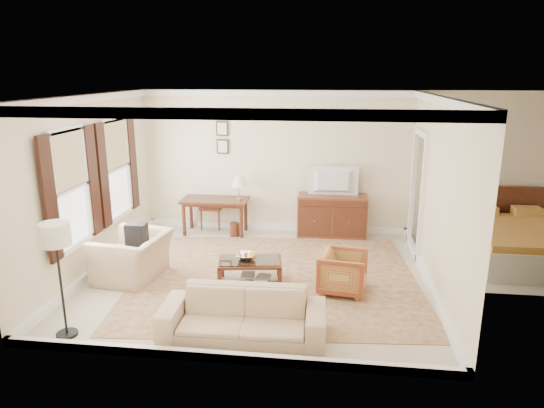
% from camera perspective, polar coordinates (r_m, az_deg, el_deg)
% --- Properties ---
extents(room_shell, '(5.51, 5.01, 2.91)m').
position_cam_1_polar(room_shell, '(7.41, -1.85, 9.34)').
color(room_shell, beige).
rests_on(room_shell, ground).
extents(annex_bedroom, '(3.00, 2.70, 2.90)m').
position_cam_1_polar(annex_bedroom, '(9.52, 27.34, -4.21)').
color(annex_bedroom, beige).
rests_on(annex_bedroom, ground).
extents(window_front, '(0.12, 1.56, 1.80)m').
position_cam_1_polar(window_front, '(7.81, -22.62, 1.61)').
color(window_front, '#CCB284').
rests_on(window_front, room_shell).
extents(window_rear, '(0.12, 1.56, 1.80)m').
position_cam_1_polar(window_rear, '(9.20, -17.79, 3.97)').
color(window_rear, '#CCB284').
rests_on(window_rear, room_shell).
extents(doorway, '(0.10, 1.12, 2.25)m').
position_cam_1_polar(doorway, '(9.18, 16.71, 1.00)').
color(doorway, white).
rests_on(doorway, room_shell).
extents(rug, '(4.85, 4.26, 0.01)m').
position_cam_1_polar(rug, '(7.97, 0.32, -8.64)').
color(rug, brown).
rests_on(rug, room_shell).
extents(writing_desk, '(1.34, 0.67, 0.73)m').
position_cam_1_polar(writing_desk, '(9.98, -6.72, -0.02)').
color(writing_desk, '#4A2215').
rests_on(writing_desk, room_shell).
extents(desk_chair, '(0.49, 0.49, 1.05)m').
position_cam_1_polar(desk_chair, '(10.37, -7.09, 0.00)').
color(desk_chair, brown).
rests_on(desk_chair, room_shell).
extents(desk_lamp, '(0.32, 0.32, 0.50)m').
position_cam_1_polar(desk_lamp, '(9.79, -3.87, 1.92)').
color(desk_lamp, silver).
rests_on(desk_lamp, writing_desk).
extents(framed_prints, '(0.25, 0.04, 0.68)m').
position_cam_1_polar(framed_prints, '(10.09, -5.86, 7.81)').
color(framed_prints, '#4A2215').
rests_on(framed_prints, room_shell).
extents(sideboard, '(1.38, 0.53, 0.85)m').
position_cam_1_polar(sideboard, '(9.90, 7.07, -1.36)').
color(sideboard, brown).
rests_on(sideboard, room_shell).
extents(tv, '(0.95, 0.55, 0.12)m').
position_cam_1_polar(tv, '(9.66, 7.24, 3.72)').
color(tv, black).
rests_on(tv, sideboard).
extents(coffee_table, '(1.05, 0.71, 0.41)m').
position_cam_1_polar(coffee_table, '(7.64, -2.59, -7.24)').
color(coffee_table, '#4A2215').
rests_on(coffee_table, room_shell).
extents(fruit_bowl, '(0.42, 0.42, 0.10)m').
position_cam_1_polar(fruit_bowl, '(7.63, -3.13, -6.04)').
color(fruit_bowl, silver).
rests_on(fruit_bowl, coffee_table).
extents(book_a, '(0.28, 0.06, 0.38)m').
position_cam_1_polar(book_a, '(7.69, -3.66, -8.31)').
color(book_a, brown).
rests_on(book_a, coffee_table).
extents(book_b, '(0.28, 0.07, 0.38)m').
position_cam_1_polar(book_b, '(7.63, -1.83, -8.51)').
color(book_b, brown).
rests_on(book_b, coffee_table).
extents(striped_armchair, '(0.73, 0.77, 0.71)m').
position_cam_1_polar(striped_armchair, '(7.44, 8.36, -7.70)').
color(striped_armchair, maroon).
rests_on(striped_armchair, room_shell).
extents(club_armchair, '(0.87, 1.22, 0.99)m').
position_cam_1_polar(club_armchair, '(8.11, -16.11, -5.12)').
color(club_armchair, tan).
rests_on(club_armchair, room_shell).
extents(backpack, '(0.23, 0.33, 0.40)m').
position_cam_1_polar(backpack, '(8.02, -15.64, -3.42)').
color(backpack, black).
rests_on(backpack, club_armchair).
extents(sofa, '(2.07, 0.65, 0.80)m').
position_cam_1_polar(sofa, '(6.17, -3.46, -12.10)').
color(sofa, tan).
rests_on(sofa, room_shell).
extents(floor_lamp, '(0.37, 0.37, 1.50)m').
position_cam_1_polar(floor_lamp, '(6.40, -24.09, -4.19)').
color(floor_lamp, black).
rests_on(floor_lamp, room_shell).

